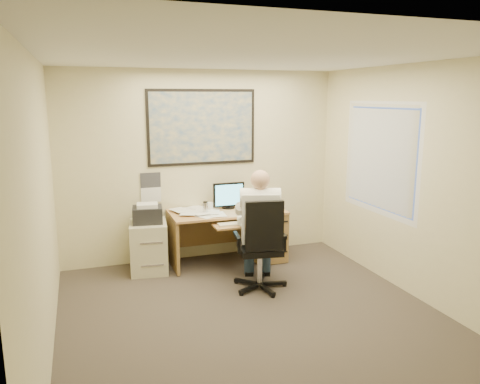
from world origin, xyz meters
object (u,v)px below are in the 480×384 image
object	(u,v)px
desk	(248,229)
filing_cabinet	(149,242)
person	(259,230)
office_chair	(262,263)

from	to	relation	value
desk	filing_cabinet	xyz separation A→B (m)	(-1.43, -0.01, -0.04)
filing_cabinet	person	size ratio (longest dim) A/B	0.64
office_chair	person	size ratio (longest dim) A/B	0.78
person	desk	bearing A→B (deg)	94.73
filing_cabinet	person	world-z (taller)	person
person	filing_cabinet	bearing A→B (deg)	157.70
office_chair	desk	bearing A→B (deg)	88.02
filing_cabinet	office_chair	world-z (taller)	office_chair
filing_cabinet	person	bearing A→B (deg)	-32.60
desk	filing_cabinet	distance (m)	1.44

